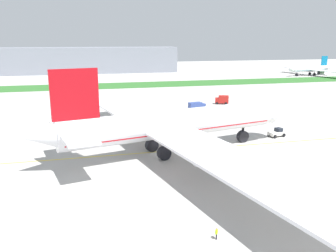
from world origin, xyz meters
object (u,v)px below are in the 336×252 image
object	(u,v)px
airliner_foreground	(170,125)
ground_crew_wingwalker_port	(217,232)
service_truck_catering_van	(197,106)
pushback_tug	(277,133)
service_truck_baggage_loader	(222,100)
service_truck_fuel_bowser	(131,106)
parked_airliner_far_centre	(311,69)

from	to	relation	value
airliner_foreground	ground_crew_wingwalker_port	world-z (taller)	airliner_foreground
ground_crew_wingwalker_port	service_truck_catering_van	size ratio (longest dim) A/B	0.26
service_truck_catering_van	pushback_tug	bearing A→B (deg)	-75.70
pushback_tug	ground_crew_wingwalker_port	xyz separation A→B (m)	(-31.89, -40.07, -0.05)
pushback_tug	service_truck_catering_van	world-z (taller)	service_truck_catering_van
service_truck_baggage_loader	service_truck_catering_van	world-z (taller)	service_truck_baggage_loader
ground_crew_wingwalker_port	service_truck_catering_van	distance (m)	79.33
service_truck_fuel_bowser	service_truck_baggage_loader	bearing A→B (deg)	6.15
service_truck_catering_van	parked_airliner_far_centre	size ratio (longest dim) A/B	0.11
service_truck_baggage_loader	parked_airliner_far_centre	xyz separation A→B (m)	(97.73, 84.77, 2.57)
ground_crew_wingwalker_port	service_truck_catering_van	bearing A→B (deg)	73.34
airliner_foreground	pushback_tug	bearing A→B (deg)	12.67
service_truck_baggage_loader	service_truck_fuel_bowser	distance (m)	34.95
airliner_foreground	service_truck_fuel_bowser	bearing A→B (deg)	91.75
airliner_foreground	pushback_tug	size ratio (longest dim) A/B	15.36
service_truck_fuel_bowser	parked_airliner_far_centre	size ratio (longest dim) A/B	0.09
service_truck_baggage_loader	service_truck_catering_van	xyz separation A→B (m)	(-13.24, -9.63, -0.13)
pushback_tug	service_truck_fuel_bowser	xyz separation A→B (m)	(-30.67, 41.81, 0.61)
service_truck_catering_van	parked_airliner_far_centre	world-z (taller)	parked_airliner_far_centre
airliner_foreground	pushback_tug	xyz separation A→B (m)	(29.19, 6.56, -5.36)
ground_crew_wingwalker_port	parked_airliner_far_centre	distance (m)	216.61
service_truck_fuel_bowser	parked_airliner_far_centre	bearing A→B (deg)	33.75
service_truck_fuel_bowser	service_truck_catering_van	distance (m)	22.30
airliner_foreground	service_truck_fuel_bowser	world-z (taller)	airliner_foreground
airliner_foreground	service_truck_baggage_loader	bearing A→B (deg)	57.45
airliner_foreground	service_truck_catering_van	bearing A→B (deg)	64.76
service_truck_baggage_loader	ground_crew_wingwalker_port	bearing A→B (deg)	-112.79
ground_crew_wingwalker_port	parked_airliner_far_centre	size ratio (longest dim) A/B	0.03
airliner_foreground	pushback_tug	distance (m)	30.39
ground_crew_wingwalker_port	service_truck_fuel_bowser	xyz separation A→B (m)	(1.23, 81.88, 0.66)
airliner_foreground	parked_airliner_far_centre	distance (m)	189.47
pushback_tug	service_truck_baggage_loader	xyz separation A→B (m)	(4.08, 45.56, 0.72)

